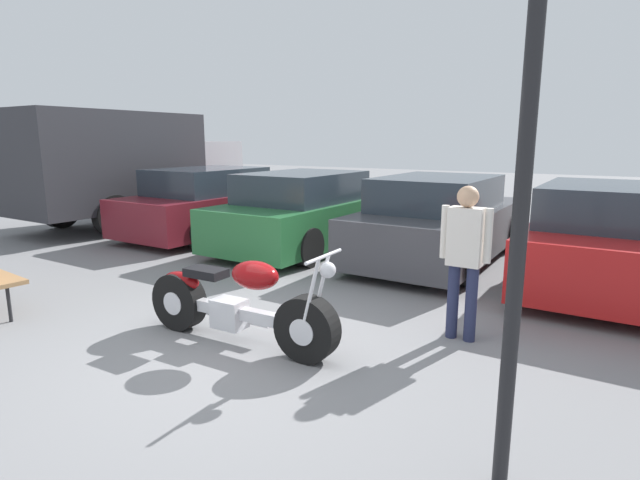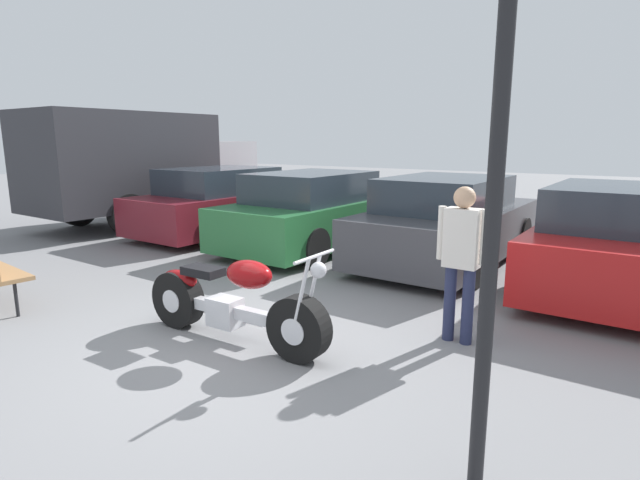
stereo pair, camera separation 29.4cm
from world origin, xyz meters
TOP-DOWN VIEW (x-y plane):
  - ground_plane at (0.00, 0.00)m, footprint 60.00×60.00m
  - motorcycle at (-0.14, 0.25)m, footprint 2.29×0.62m
  - parked_car_maroon at (-4.64, 4.62)m, footprint 1.95×4.44m
  - parked_car_green at (-2.12, 4.57)m, footprint 1.95×4.44m
  - parked_car_dark_grey at (0.39, 4.88)m, footprint 1.95×4.44m
  - parked_car_red at (2.91, 4.68)m, footprint 1.95×4.44m
  - delivery_truck at (-7.29, 4.43)m, footprint 2.26×5.68m
  - lamp_post at (2.66, -0.57)m, footprint 0.28×0.28m
  - person_standing at (1.77, 1.58)m, footprint 0.52×0.22m

SIDE VIEW (x-z plane):
  - ground_plane at x=0.00m, z-range 0.00..0.00m
  - motorcycle at x=-0.14m, z-range -0.11..0.94m
  - parked_car_maroon at x=-4.64m, z-range -0.05..1.41m
  - parked_car_green at x=-2.12m, z-range -0.05..1.41m
  - parked_car_dark_grey at x=0.39m, z-range -0.05..1.41m
  - parked_car_red at x=2.91m, z-range -0.05..1.41m
  - person_standing at x=1.77m, z-range 0.15..1.76m
  - delivery_truck at x=-7.29m, z-range 0.14..2.82m
  - lamp_post at x=2.66m, z-range 0.66..3.93m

